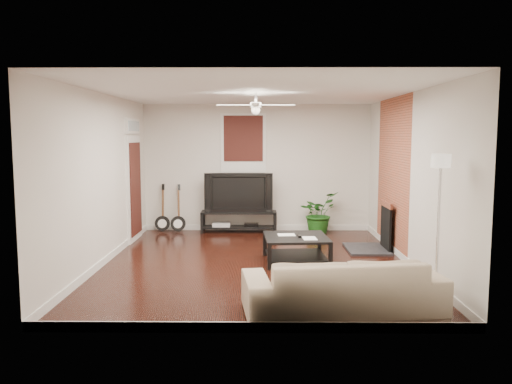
% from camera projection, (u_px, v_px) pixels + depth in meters
% --- Properties ---
extents(room, '(5.01, 6.01, 2.81)m').
position_uv_depth(room, '(256.00, 179.00, 8.29)').
color(room, black).
rests_on(room, ground).
extents(brick_accent, '(0.02, 2.20, 2.80)m').
position_uv_depth(brick_accent, '(393.00, 175.00, 9.26)').
color(brick_accent, '#B05538').
rests_on(brick_accent, floor).
extents(fireplace, '(0.80, 1.10, 0.92)m').
position_uv_depth(fireplace, '(375.00, 226.00, 9.37)').
color(fireplace, black).
rests_on(fireplace, floor).
extents(window_back, '(1.00, 0.06, 1.30)m').
position_uv_depth(window_back, '(243.00, 143.00, 11.18)').
color(window_back, '#34110E').
rests_on(window_back, wall_back).
extents(door_left, '(0.08, 1.00, 2.50)m').
position_uv_depth(door_left, '(134.00, 179.00, 10.22)').
color(door_left, white).
rests_on(door_left, wall_left).
extents(tv_stand, '(1.65, 0.44, 0.46)m').
position_uv_depth(tv_stand, '(239.00, 222.00, 11.19)').
color(tv_stand, black).
rests_on(tv_stand, floor).
extents(tv, '(1.48, 0.19, 0.85)m').
position_uv_depth(tv, '(239.00, 192.00, 11.13)').
color(tv, black).
rests_on(tv, tv_stand).
extents(coffee_table, '(1.11, 1.11, 0.44)m').
position_uv_depth(coffee_table, '(296.00, 249.00, 8.53)').
color(coffee_table, black).
rests_on(coffee_table, floor).
extents(sofa, '(2.43, 1.20, 0.68)m').
position_uv_depth(sofa, '(342.00, 285.00, 6.05)').
color(sofa, '#C0A990').
rests_on(sofa, floor).
extents(floor_lamp, '(0.35, 0.35, 1.91)m').
position_uv_depth(floor_lamp, '(438.00, 233.00, 6.07)').
color(floor_lamp, silver).
rests_on(floor_lamp, floor).
extents(potted_plant, '(1.05, 1.07, 0.90)m').
position_uv_depth(potted_plant, '(318.00, 213.00, 11.00)').
color(potted_plant, '#1C5718').
rests_on(potted_plant, floor).
extents(guitar_left, '(0.35, 0.26, 1.06)m').
position_uv_depth(guitar_left, '(162.00, 208.00, 11.14)').
color(guitar_left, black).
rests_on(guitar_left, floor).
extents(guitar_right, '(0.37, 0.29, 1.06)m').
position_uv_depth(guitar_right, '(178.00, 208.00, 11.10)').
color(guitar_right, black).
rests_on(guitar_right, floor).
extents(ceiling_fan, '(1.24, 1.24, 0.32)m').
position_uv_depth(ceiling_fan, '(256.00, 105.00, 8.16)').
color(ceiling_fan, white).
rests_on(ceiling_fan, ceiling).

